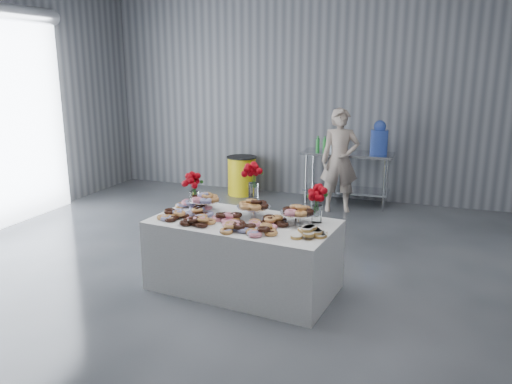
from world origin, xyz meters
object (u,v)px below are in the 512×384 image
display_table (243,255)px  prep_table (347,169)px  trash_barrel (242,175)px  water_jug (379,139)px  person (340,160)px

display_table → prep_table: 3.75m
prep_table → trash_barrel: prep_table is taller
prep_table → water_jug: water_jug is taller
water_jug → person: size_ratio=0.33×
display_table → prep_table: size_ratio=1.27×
person → display_table: bearing=-112.5°
water_jug → person: 0.78m
prep_table → person: (-0.05, -0.45, 0.22)m
display_table → trash_barrel: display_table is taller
prep_table → person: person is taller
display_table → trash_barrel: (-1.49, 3.72, -0.02)m
prep_table → display_table: bearing=-96.6°
water_jug → trash_barrel: (-2.43, 0.00, -0.79)m
water_jug → trash_barrel: water_jug is taller
prep_table → water_jug: (0.50, -0.00, 0.53)m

